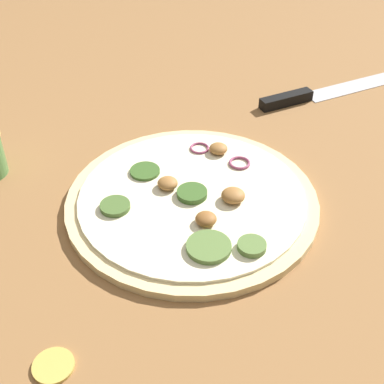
# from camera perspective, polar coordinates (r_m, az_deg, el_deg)

# --- Properties ---
(ground_plane) EXTENTS (3.00, 3.00, 0.00)m
(ground_plane) POSITION_cam_1_polar(r_m,az_deg,el_deg) (0.70, 0.00, -1.31)
(ground_plane) COLOR olive
(pizza) EXTENTS (0.33, 0.33, 0.03)m
(pizza) POSITION_cam_1_polar(r_m,az_deg,el_deg) (0.70, 0.04, -0.87)
(pizza) COLOR beige
(pizza) RESTS_ON ground_plane
(knife) EXTENTS (0.26, 0.20, 0.02)m
(knife) POSITION_cam_1_polar(r_m,az_deg,el_deg) (0.96, 12.66, 10.12)
(knife) COLOR silver
(knife) RESTS_ON ground_plane
(loose_cap) EXTENTS (0.04, 0.04, 0.01)m
(loose_cap) POSITION_cam_1_polar(r_m,az_deg,el_deg) (0.56, -14.84, -17.27)
(loose_cap) COLOR gold
(loose_cap) RESTS_ON ground_plane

